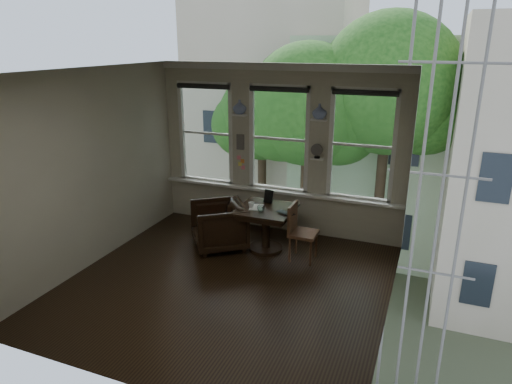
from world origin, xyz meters
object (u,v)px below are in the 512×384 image
at_px(armchair_left, 219,226).
at_px(laptop, 284,214).
at_px(side_chair_right, 304,233).
at_px(mug, 251,205).
at_px(table, 266,229).

xyz_separation_m(armchair_left, laptop, (1.14, 0.01, 0.37)).
height_order(armchair_left, side_chair_right, side_chair_right).
relative_size(armchair_left, mug, 9.01).
height_order(table, armchair_left, armchair_left).
bearing_deg(laptop, mug, -168.24).
height_order(armchair_left, laptop, armchair_left).
height_order(armchair_left, mug, mug).
xyz_separation_m(side_chair_right, mug, (-0.91, 0.05, 0.33)).
height_order(table, side_chair_right, side_chair_right).
distance_m(side_chair_right, mug, 0.97).
bearing_deg(table, armchair_left, -165.75).
distance_m(laptop, mug, 0.62).
bearing_deg(armchair_left, laptop, 53.63).
xyz_separation_m(table, side_chair_right, (0.68, -0.11, 0.09)).
distance_m(table, laptop, 0.57).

